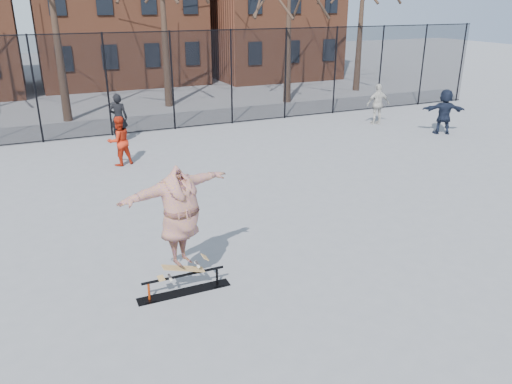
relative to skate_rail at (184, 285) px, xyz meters
name	(u,v)px	position (x,y,z in m)	size (l,w,h in m)	color
ground	(293,285)	(1.98, -0.61, -0.15)	(100.00, 100.00, 0.00)	slate
skate_rail	(184,285)	(0.00, 0.00, 0.00)	(1.77, 0.27, 0.39)	black
skateboard	(183,272)	(0.01, 0.00, 0.29)	(0.86, 0.20, 0.10)	olive
skater	(181,223)	(0.01, 0.00, 1.28)	(2.30, 0.63, 1.87)	#60378B
bystander_black	(119,118)	(0.75, 11.39, 0.76)	(0.67, 0.44, 1.83)	black
bystander_red	(119,141)	(0.26, 8.34, 0.66)	(0.79, 0.62, 1.63)	red
bystander_white	(378,104)	(11.55, 9.70, 0.72)	(1.03, 0.43, 1.75)	beige
bystander_navy	(444,112)	(12.98, 7.25, 0.75)	(1.68, 0.53, 1.81)	black
fence	(143,82)	(1.97, 12.39, 1.90)	(34.03, 0.07, 4.00)	black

